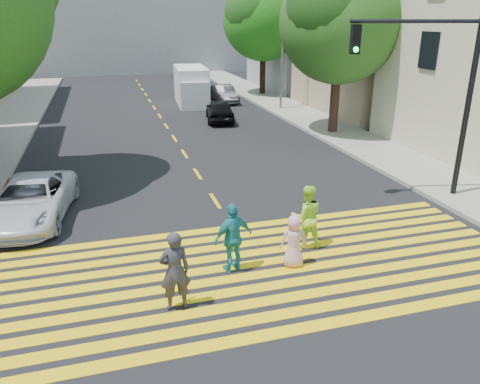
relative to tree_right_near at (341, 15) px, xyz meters
name	(u,v)px	position (x,y,z in m)	size (l,w,h in m)	color
ground	(278,297)	(-8.26, -13.72, -5.91)	(120.00, 120.00, 0.00)	black
sidewalk_left	(15,119)	(-16.76, 8.28, -5.83)	(3.00, 40.00, 0.15)	gray
sidewalk_right	(326,127)	(0.24, 1.28, -5.83)	(3.00, 60.00, 0.15)	gray
crosswalk	(260,269)	(-8.26, -12.45, -5.90)	(13.40, 5.30, 0.01)	yellow
lane_line	(157,112)	(-8.26, 8.78, -5.90)	(0.12, 34.40, 0.01)	yellow
building_right_tan	(397,31)	(6.74, 5.28, -0.91)	(10.00, 10.00, 10.00)	tan
building_right_grey	(321,27)	(6.74, 16.28, -0.91)	(10.00, 10.00, 10.00)	gray
backdrop_block	(126,15)	(-8.26, 34.28, 0.09)	(30.00, 8.00, 12.00)	gray
tree_right_near	(341,15)	(0.00, 0.00, 0.00)	(7.87, 7.87, 8.73)	black
tree_right_far	(264,15)	(0.63, 13.37, 0.07)	(7.79, 7.68, 8.85)	black
pedestrian_man	(175,271)	(-10.48, -13.50, -5.02)	(0.65, 0.42, 1.77)	#33323A
pedestrian_woman	(306,216)	(-6.69, -11.63, -5.04)	(0.85, 0.66, 1.74)	#B6F337
pedestrian_child	(294,241)	(-7.41, -12.52, -5.24)	(0.66, 0.43, 1.35)	#DFA3B6
pedestrian_extra	(233,238)	(-8.89, -12.31, -5.04)	(1.02, 0.43, 1.74)	teal
white_sedan	(31,200)	(-13.95, -7.66, -5.28)	(2.10, 4.55, 1.27)	silver
dark_car_near	(220,110)	(-5.01, 4.70, -5.25)	(1.55, 3.85, 1.31)	black
silver_car	(191,87)	(-4.75, 15.29, -5.31)	(1.68, 4.14, 1.20)	gray
dark_car_parked	(224,94)	(-3.14, 11.00, -5.29)	(1.31, 3.77, 1.24)	#2B2A2F
white_van	(192,87)	(-5.51, 10.89, -4.71)	(2.44, 5.52, 2.53)	white
traffic_signal	(438,81)	(-1.45, -9.44, -1.96)	(4.10, 1.06, 6.10)	black
street_lamp	(280,32)	(-0.47, 7.02, -1.00)	(1.92, 0.64, 8.56)	slate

